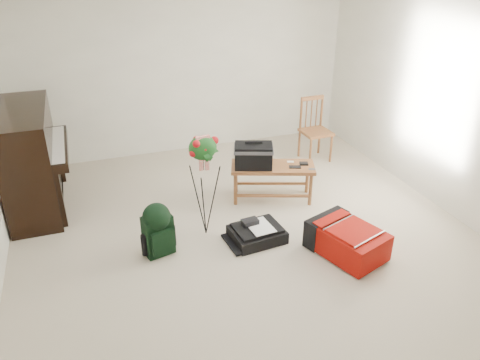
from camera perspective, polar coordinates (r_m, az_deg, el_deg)
name	(u,v)px	position (r m, az deg, el deg)	size (l,w,h in m)	color
floor	(249,241)	(5.21, 1.11, -7.39)	(5.00, 5.50, 0.01)	#BBAD96
ceiling	(252,0)	(4.31, 1.42, 21.10)	(5.00, 5.50, 0.01)	white
wall_back	(185,70)	(7.14, -6.69, 13.18)	(5.00, 0.04, 2.50)	white
wall_right	(455,108)	(5.93, 24.76, 7.95)	(0.04, 5.50, 2.50)	white
piano	(32,161)	(6.13, -24.02, 2.08)	(0.71, 1.50, 1.25)	black
bench	(261,161)	(5.71, 2.58, 2.35)	(1.11, 0.74, 0.79)	#9C5E33
dining_chair	(315,130)	(7.05, 9.13, 6.04)	(0.42, 0.42, 0.93)	#9C5E33
red_suitcase	(344,237)	(5.08, 12.59, -6.83)	(0.73, 0.90, 0.33)	#B40907
black_duffel	(257,233)	(5.19, 2.07, -6.46)	(0.60, 0.50, 0.23)	black
green_backpack	(158,227)	(4.91, -10.02, -5.67)	(0.33, 0.31, 0.59)	black
flower_stand	(204,187)	(5.05, -4.38, -0.81)	(0.42, 0.42, 1.22)	black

